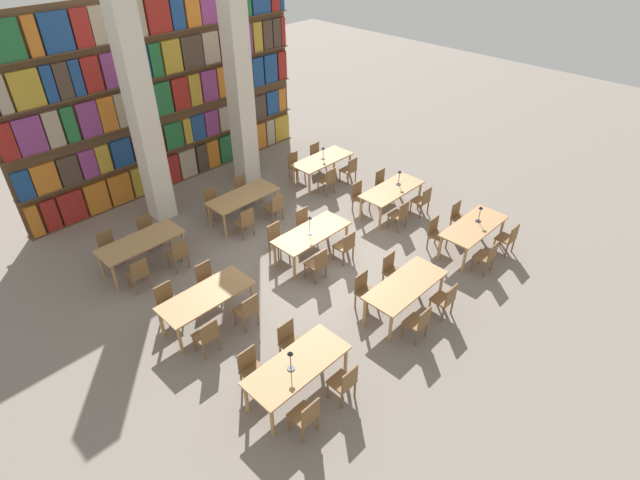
{
  "coord_description": "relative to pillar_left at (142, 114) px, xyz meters",
  "views": [
    {
      "loc": [
        -7.04,
        -7.15,
        7.64
      ],
      "look_at": [
        0.0,
        -0.27,
        0.68
      ],
      "focal_mm": 28.0,
      "sensor_mm": 36.0,
      "label": 1
    }
  ],
  "objects": [
    {
      "name": "ground_plane",
      "position": [
        1.54,
        -4.48,
        -3.0
      ],
      "size": [
        40.0,
        40.0,
        0.0
      ],
      "primitive_type": "plane",
      "color": "gray"
    },
    {
      "name": "bookshelf_bank",
      "position": [
        1.55,
        1.48,
        -0.31
      ],
      "size": [
        9.36,
        0.35,
        5.5
      ],
      "color": "brown",
      "rests_on": "ground_plane"
    },
    {
      "name": "pillar_left",
      "position": [
        0.0,
        0.0,
        0.0
      ],
      "size": [
        0.58,
        0.58,
        6.0
      ],
      "color": "silver",
      "rests_on": "ground_plane"
    },
    {
      "name": "pillar_center",
      "position": [
        3.08,
        0.0,
        0.0
      ],
      "size": [
        0.58,
        0.58,
        6.0
      ],
      "color": "silver",
      "rests_on": "ground_plane"
    },
    {
      "name": "reading_table_0",
      "position": [
        -1.54,
        -7.2,
        -2.33
      ],
      "size": [
        1.99,
        0.85,
        0.76
      ],
      "color": "tan",
      "rests_on": "ground_plane"
    },
    {
      "name": "chair_0",
      "position": [
        -2.03,
        -7.9,
        -2.54
      ],
      "size": [
        0.42,
        0.4,
        0.86
      ],
      "color": "brown",
      "rests_on": "ground_plane"
    },
    {
      "name": "chair_1",
      "position": [
        -2.03,
        -6.49,
        -2.54
      ],
      "size": [
        0.42,
        0.4,
        0.86
      ],
      "rotation": [
        0.0,
        0.0,
        3.14
      ],
      "color": "brown",
      "rests_on": "ground_plane"
    },
    {
      "name": "chair_2",
      "position": [
        -1.07,
        -7.9,
        -2.54
      ],
      "size": [
        0.42,
        0.4,
        0.86
      ],
      "color": "brown",
      "rests_on": "ground_plane"
    },
    {
      "name": "chair_3",
      "position": [
        -1.07,
        -6.49,
        -2.54
      ],
      "size": [
        0.42,
        0.4,
        0.86
      ],
      "rotation": [
        0.0,
        0.0,
        3.14
      ],
      "color": "brown",
      "rests_on": "ground_plane"
    },
    {
      "name": "desk_lamp_0",
      "position": [
        -1.69,
        -7.19,
        -1.94
      ],
      "size": [
        0.14,
        0.14,
        0.44
      ],
      "color": "#232328",
      "rests_on": "reading_table_0"
    },
    {
      "name": "reading_table_1",
      "position": [
        1.57,
        -7.27,
        -2.33
      ],
      "size": [
        1.99,
        0.85,
        0.76
      ],
      "color": "tan",
      "rests_on": "ground_plane"
    },
    {
      "name": "chair_4",
      "position": [
        1.09,
        -7.97,
        -2.54
      ],
      "size": [
        0.42,
        0.4,
        0.86
      ],
      "color": "brown",
      "rests_on": "ground_plane"
    },
    {
      "name": "chair_5",
      "position": [
        1.09,
        -6.56,
        -2.54
      ],
      "size": [
        0.42,
        0.4,
        0.86
      ],
      "rotation": [
        0.0,
        0.0,
        3.14
      ],
      "color": "brown",
      "rests_on": "ground_plane"
    },
    {
      "name": "chair_6",
      "position": [
        2.06,
        -7.97,
        -2.54
      ],
      "size": [
        0.42,
        0.4,
        0.86
      ],
      "color": "brown",
      "rests_on": "ground_plane"
    },
    {
      "name": "chair_7",
      "position": [
        2.06,
        -6.56,
        -2.54
      ],
      "size": [
        0.42,
        0.4,
        0.86
      ],
      "rotation": [
        0.0,
        0.0,
        3.14
      ],
      "color": "brown",
      "rests_on": "ground_plane"
    },
    {
      "name": "reading_table_2",
      "position": [
        4.61,
        -7.14,
        -2.33
      ],
      "size": [
        1.99,
        0.85,
        0.76
      ],
      "color": "tan",
      "rests_on": "ground_plane"
    },
    {
      "name": "chair_8",
      "position": [
        4.07,
        -7.85,
        -2.54
      ],
      "size": [
        0.42,
        0.4,
        0.86
      ],
      "color": "brown",
      "rests_on": "ground_plane"
    },
    {
      "name": "chair_9",
      "position": [
        4.07,
        -6.43,
        -2.54
      ],
      "size": [
        0.42,
        0.4,
        0.86
      ],
      "rotation": [
        0.0,
        0.0,
        3.14
      ],
      "color": "brown",
      "rests_on": "ground_plane"
    },
    {
      "name": "chair_10",
      "position": [
        5.13,
        -7.85,
        -2.54
      ],
      "size": [
        0.42,
        0.4,
        0.86
      ],
      "color": "brown",
      "rests_on": "ground_plane"
    },
    {
      "name": "chair_11",
      "position": [
        5.13,
        -6.43,
        -2.54
      ],
      "size": [
        0.42,
        0.4,
        0.86
      ],
      "rotation": [
        0.0,
        0.0,
        3.14
      ],
      "color": "brown",
      "rests_on": "ground_plane"
    },
    {
      "name": "desk_lamp_1",
      "position": [
        4.84,
        -7.11,
        -1.94
      ],
      "size": [
        0.14,
        0.14,
        0.45
      ],
      "color": "#232328",
      "rests_on": "reading_table_2"
    },
    {
      "name": "reading_table_3",
      "position": [
        -1.59,
        -4.51,
        -2.33
      ],
      "size": [
        1.99,
        0.85,
        0.76
      ],
      "color": "tan",
      "rests_on": "ground_plane"
    },
    {
      "name": "chair_12",
      "position": [
        -2.11,
        -5.21,
        -2.54
      ],
      "size": [
        0.42,
        0.4,
        0.86
      ],
      "color": "brown",
      "rests_on": "ground_plane"
    },
    {
      "name": "chair_13",
      "position": [
        -2.11,
        -3.8,
        -2.54
      ],
      "size": [
        0.42,
        0.4,
        0.86
      ],
      "rotation": [
        0.0,
        0.0,
        3.14
      ],
      "color": "brown",
      "rests_on": "ground_plane"
    },
    {
      "name": "chair_14",
      "position": [
        -1.1,
        -5.21,
        -2.54
      ],
      "size": [
        0.42,
        0.4,
        0.86
      ],
      "color": "brown",
      "rests_on": "ground_plane"
    },
    {
      "name": "chair_15",
      "position": [
        -1.1,
        -3.8,
        -2.54
      ],
      "size": [
        0.42,
        0.4,
        0.86
      ],
      "rotation": [
        0.0,
        0.0,
        3.14
      ],
      "color": "brown",
      "rests_on": "ground_plane"
    },
    {
      "name": "reading_table_4",
      "position": [
        1.56,
        -4.44,
        -2.33
      ],
      "size": [
        1.99,
        0.85,
        0.76
      ],
      "color": "tan",
      "rests_on": "ground_plane"
    },
    {
      "name": "chair_16",
      "position": [
        1.04,
        -5.15,
        -2.54
      ],
      "size": [
        0.42,
        0.4,
        0.86
      ],
      "color": "brown",
      "rests_on": "ground_plane"
    },
    {
      "name": "chair_17",
      "position": [
        1.04,
        -3.73,
        -2.54
      ],
      "size": [
        0.42,
        0.4,
        0.86
      ],
      "rotation": [
        0.0,
        0.0,
        3.14
      ],
      "color": "brown",
      "rests_on": "ground_plane"
    },
    {
      "name": "chair_18",
      "position": [
        2.03,
        -5.15,
        -2.54
      ],
      "size": [
        0.42,
        0.4,
        0.86
      ],
      "color": "brown",
      "rests_on": "ground_plane"
    },
    {
      "name": "chair_19",
      "position": [
        2.03,
        -3.73,
        -2.54
      ],
      "size": [
        0.42,
        0.4,
        0.86
      ],
      "rotation": [
        0.0,
        0.0,
        3.14
      ],
      "color": "brown",
      "rests_on": "ground_plane"
    },
    {
      "name": "desk_lamp_2",
      "position": [
        1.48,
        -4.46,
        -1.9
      ],
      "size": [
        0.14,
        0.14,
        0.5
      ],
      "color": "#232328",
      "rests_on": "reading_table_4"
    },
    {
      "name": "reading_table_5",
      "position": [
        4.66,
        -4.53,
        -2.33
      ],
      "size": [
        1.99,
        0.85,
        0.76
      ],
      "color": "tan",
      "rests_on": "ground_plane"
    },
    {
      "name": "chair_20",
      "position": [
        4.12,
        -5.23,
        -2.54
      ],
      "size": [
        0.42,
        0.4,
        0.86
      ],
      "color": "brown",
      "rests_on": "ground_plane"
    },
    {
      "name": "chair_21",
      "position": [
        4.12,
        -3.82,
        -2.54
      ],
      "size": [
        0.42,
        0.4,
        0.86
      ],
      "rotation": [
        0.0,
        0.0,
        3.14
      ],
      "color": "brown",
      "rests_on": "ground_plane"
    },
    {
      "name": "chair_22",
      "position": [
        5.17,
        -5.23,
        -2.54
      ],
      "size": [
        0.42,
        0.4,
        0.86
      ],
      "color": "brown",
      "rests_on": "ground_plane"
    },
    {
      "name": "chair_23",
      "position": [
        5.17,
        -3.82,
        -2.54
      ],
      "size": [
        0.42,
        0.4,
        0.86
      ],
      "rotation": [
        0.0,
        0.0,
        3.14
      ],
      "color": "brown",
      "rests_on": "ground_plane"
    },
    {
      "name": "desk_lamp_3",
      "position": [
        4.98,
        -4.51,
        -1.94
      ],
      "size": [
        0.14,
        0.14,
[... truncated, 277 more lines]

